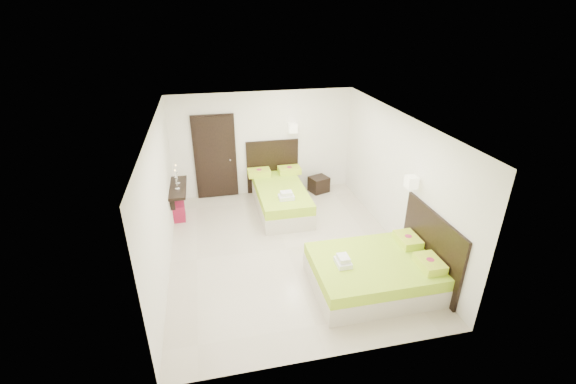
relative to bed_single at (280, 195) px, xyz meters
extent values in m
plane|color=beige|center=(-0.23, -1.74, -0.34)|extent=(5.50, 5.50, 0.00)
cube|color=beige|center=(0.00, -0.10, -0.16)|extent=(1.11, 2.21, 0.35)
cube|color=#96C820|center=(0.00, -0.10, 0.13)|extent=(1.10, 2.19, 0.22)
cube|color=black|center=(0.00, 0.98, 0.36)|extent=(1.33, 0.05, 1.38)
cube|color=#CBE92A|center=(-0.39, 0.73, 0.32)|extent=(0.55, 0.38, 0.16)
cylinder|color=#C12D53|center=(-0.39, 0.73, 0.40)|extent=(0.13, 0.13, 0.00)
cube|color=#CBE92A|center=(0.38, 0.73, 0.32)|extent=(0.55, 0.38, 0.16)
cylinder|color=#C12D53|center=(0.38, 0.73, 0.40)|extent=(0.13, 0.13, 0.00)
cube|color=white|center=(0.00, -0.71, 0.28)|extent=(0.33, 0.24, 0.09)
cube|color=white|center=(0.00, -0.71, 0.37)|extent=(0.25, 0.18, 0.09)
cube|color=beige|center=(0.49, 0.83, 1.38)|extent=(0.20, 0.20, 0.22)
cylinder|color=#2D2116|center=(0.49, 0.91, 1.38)|extent=(0.03, 0.16, 0.03)
cube|color=beige|center=(0.99, -3.20, -0.17)|extent=(2.08, 1.56, 0.33)
cube|color=#96C820|center=(0.99, -3.20, 0.10)|extent=(2.06, 1.54, 0.21)
cube|color=black|center=(1.99, -3.20, 0.31)|extent=(0.05, 1.77, 1.30)
cube|color=#CBE92A|center=(1.76, -3.57, 0.28)|extent=(0.35, 0.52, 0.15)
cylinder|color=#C12D53|center=(1.76, -3.57, 0.35)|extent=(0.12, 0.12, 0.00)
cube|color=#CBE92A|center=(1.76, -2.84, 0.28)|extent=(0.35, 0.52, 0.15)
cylinder|color=#C12D53|center=(1.76, -2.84, 0.35)|extent=(0.12, 0.12, 0.00)
cube|color=white|center=(0.41, -3.20, 0.25)|extent=(0.23, 0.31, 0.08)
cube|color=white|center=(0.41, -3.20, 0.33)|extent=(0.17, 0.23, 0.08)
cube|color=beige|center=(1.84, -2.55, 1.27)|extent=(0.19, 0.19, 0.21)
cylinder|color=#2D2116|center=(1.92, -2.55, 1.27)|extent=(0.16, 0.03, 0.03)
cube|color=black|center=(1.17, 0.69, -0.14)|extent=(0.56, 0.53, 0.40)
cube|color=maroon|center=(-2.42, -0.07, -0.14)|extent=(0.40, 0.40, 0.39)
cube|color=black|center=(-1.43, 0.97, 0.71)|extent=(1.02, 0.06, 2.14)
cube|color=black|center=(-1.43, 0.93, 0.71)|extent=(0.88, 0.04, 2.06)
cylinder|color=silver|center=(-1.08, 0.90, 0.66)|extent=(0.03, 0.10, 0.03)
cube|color=black|center=(-2.30, -0.14, 0.48)|extent=(0.35, 1.20, 0.06)
cube|color=black|center=(-2.42, -0.59, 0.33)|extent=(0.10, 0.04, 0.30)
cube|color=black|center=(-2.42, 0.31, 0.33)|extent=(0.10, 0.04, 0.30)
cylinder|color=silver|center=(-2.30, -0.29, 0.52)|extent=(0.10, 0.10, 0.02)
cylinder|color=silver|center=(-2.30, -0.29, 0.64)|extent=(0.02, 0.02, 0.22)
cone|color=silver|center=(-2.30, -0.29, 0.77)|extent=(0.07, 0.07, 0.04)
cylinder|color=white|center=(-2.30, -0.29, 0.87)|extent=(0.02, 0.02, 0.15)
sphere|color=#FFB23F|center=(-2.30, -0.29, 0.96)|extent=(0.02, 0.02, 0.02)
cylinder|color=silver|center=(-2.30, 0.01, 0.52)|extent=(0.10, 0.10, 0.02)
cylinder|color=silver|center=(-2.30, 0.01, 0.64)|extent=(0.02, 0.02, 0.22)
cone|color=silver|center=(-2.30, 0.01, 0.77)|extent=(0.07, 0.07, 0.04)
cylinder|color=white|center=(-2.30, 0.01, 0.87)|extent=(0.02, 0.02, 0.15)
sphere|color=#FFB23F|center=(-2.30, 0.01, 0.96)|extent=(0.02, 0.02, 0.02)
camera|label=1|loc=(-1.58, -8.09, 4.01)|focal=24.00mm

